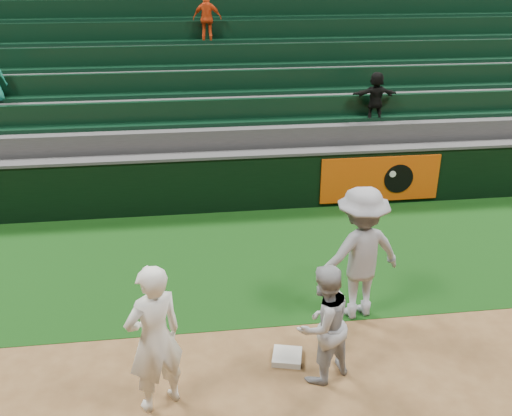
{
  "coord_description": "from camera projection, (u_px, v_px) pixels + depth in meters",
  "views": [
    {
      "loc": [
        -1.1,
        -5.93,
        5.02
      ],
      "look_at": [
        -0.03,
        2.3,
        1.3
      ],
      "focal_mm": 40.0,
      "sensor_mm": 36.0,
      "label": 1
    }
  ],
  "objects": [
    {
      "name": "first_base",
      "position": [
        287.0,
        357.0,
        7.68
      ],
      "size": [
        0.47,
        0.47,
        0.09
      ],
      "primitive_type": "cube",
      "rotation": [
        0.0,
        0.0,
        -0.26
      ],
      "color": "silver",
      "rests_on": "ground"
    },
    {
      "name": "first_baseman",
      "position": [
        154.0,
        339.0,
        6.56
      ],
      "size": [
        0.83,
        0.74,
        1.92
      ],
      "primitive_type": "imported",
      "rotation": [
        0.0,
        0.0,
        3.65
      ],
      "color": "white",
      "rests_on": "ground"
    },
    {
      "name": "baserunner",
      "position": [
        323.0,
        324.0,
        7.07
      ],
      "size": [
        0.98,
        0.91,
        1.62
      ],
      "primitive_type": "imported",
      "rotation": [
        0.0,
        0.0,
        3.64
      ],
      "color": "#AAADB5",
      "rests_on": "ground"
    },
    {
      "name": "foul_grass",
      "position": [
        253.0,
        258.0,
        10.26
      ],
      "size": [
        36.0,
        4.2,
        0.01
      ],
      "primitive_type": "cube",
      "color": "black",
      "rests_on": "ground"
    },
    {
      "name": "stadium_seating",
      "position": [
        225.0,
        91.0,
        14.97
      ],
      "size": [
        36.0,
        5.95,
        4.85
      ],
      "color": "#363739",
      "rests_on": "ground"
    },
    {
      "name": "ground",
      "position": [
        281.0,
        368.0,
        7.55
      ],
      "size": [
        70.0,
        70.0,
        0.0
      ],
      "primitive_type": "plane",
      "color": "brown",
      "rests_on": "ground"
    },
    {
      "name": "field_wall",
      "position": [
        241.0,
        181.0,
        11.99
      ],
      "size": [
        36.0,
        0.45,
        1.25
      ],
      "color": "black",
      "rests_on": "ground"
    },
    {
      "name": "base_coach",
      "position": [
        360.0,
        253.0,
        8.28
      ],
      "size": [
        1.46,
        1.04,
        2.05
      ],
      "primitive_type": "imported",
      "rotation": [
        0.0,
        0.0,
        3.37
      ],
      "color": "#9496A0",
      "rests_on": "foul_grass"
    }
  ]
}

